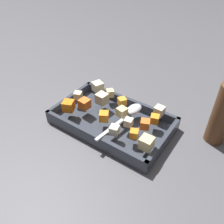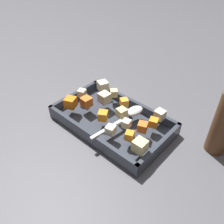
{
  "view_description": "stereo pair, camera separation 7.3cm",
  "coord_description": "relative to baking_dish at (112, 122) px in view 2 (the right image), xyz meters",
  "views": [
    {
      "loc": [
        -0.3,
        0.47,
        0.51
      ],
      "look_at": [
        0.02,
        0.01,
        0.06
      ],
      "focal_mm": 37.56,
      "sensor_mm": 36.0,
      "label": 1
    },
    {
      "loc": [
        -0.36,
        0.43,
        0.51
      ],
      "look_at": [
        0.02,
        0.01,
        0.06
      ],
      "focal_mm": 37.56,
      "sensor_mm": 36.0,
      "label": 2
    }
  ],
  "objects": [
    {
      "name": "potato_chunk_far_left",
      "position": [
        0.06,
        -0.03,
        0.05
      ],
      "size": [
        0.04,
        0.04,
        0.03
      ],
      "primitive_type": "cube",
      "rotation": [
        0.0,
        0.0,
        4.62
      ],
      "color": "beige",
      "rests_on": "baking_dish"
    },
    {
      "name": "potato_chunk_mid_left",
      "position": [
        -0.12,
        -0.08,
        0.05
      ],
      "size": [
        0.03,
        0.03,
        0.03
      ],
      "primitive_type": "cube",
      "rotation": [
        0.0,
        0.0,
        1.52
      ],
      "color": "beige",
      "rests_on": "baking_dish"
    },
    {
      "name": "potato_chunk_near_left",
      "position": [
        0.06,
        -0.08,
        0.04
      ],
      "size": [
        0.03,
        0.03,
        0.02
      ],
      "primitive_type": "cube",
      "rotation": [
        0.0,
        0.0,
        3.94
      ],
      "color": "#E0CC89",
      "rests_on": "baking_dish"
    },
    {
      "name": "carrot_chunk_heap_side",
      "position": [
        -0.11,
        -0.0,
        0.05
      ],
      "size": [
        0.03,
        0.03,
        0.03
      ],
      "primitive_type": "cube",
      "rotation": [
        0.0,
        0.0,
        5.11
      ],
      "color": "orange",
      "rests_on": "baking_dish"
    },
    {
      "name": "baking_dish",
      "position": [
        0.0,
        0.0,
        0.0
      ],
      "size": [
        0.37,
        0.22,
        0.05
      ],
      "color": "#333842",
      "rests_on": "ground_plane"
    },
    {
      "name": "potato_chunk_far_right",
      "position": [
        -0.03,
        -0.01,
        0.05
      ],
      "size": [
        0.03,
        0.03,
        0.03
      ],
      "primitive_type": "cube",
      "rotation": [
        0.0,
        0.0,
        2.93
      ],
      "color": "#E0CC89",
      "rests_on": "baking_dish"
    },
    {
      "name": "potato_chunk_near_spoon",
      "position": [
        -0.15,
        0.06,
        0.05
      ],
      "size": [
        0.03,
        0.03,
        0.03
      ],
      "primitive_type": "cube",
      "rotation": [
        0.0,
        0.0,
        3.15
      ],
      "color": "#E0CC89",
      "rests_on": "baking_dish"
    },
    {
      "name": "potato_chunk_near_right",
      "position": [
        0.14,
        -0.01,
        0.04
      ],
      "size": [
        0.03,
        0.03,
        0.03
      ],
      "primitive_type": "cube",
      "rotation": [
        0.0,
        0.0,
        1.94
      ],
      "color": "beige",
      "rests_on": "baking_dish"
    },
    {
      "name": "serving_spoon",
      "position": [
        -0.05,
        -0.04,
        0.04
      ],
      "size": [
        0.05,
        0.21,
        0.02
      ],
      "rotation": [
        0.0,
        0.0,
        1.45
      ],
      "color": "silver",
      "rests_on": "baking_dish"
    },
    {
      "name": "carrot_chunk_rim_edge",
      "position": [
        0.0,
        -0.06,
        0.04
      ],
      "size": [
        0.03,
        0.03,
        0.02
      ],
      "primitive_type": "cube",
      "rotation": [
        0.0,
        0.0,
        5.7
      ],
      "color": "orange",
      "rests_on": "baking_dish"
    },
    {
      "name": "potato_chunk_under_handle",
      "position": [
        -0.07,
        0.01,
        0.04
      ],
      "size": [
        0.03,
        0.03,
        0.02
      ],
      "primitive_type": "cube",
      "rotation": [
        0.0,
        0.0,
        3.33
      ],
      "color": "beige",
      "rests_on": "baking_dish"
    },
    {
      "name": "carrot_chunk_corner_se",
      "position": [
        -0.13,
        -0.04,
        0.04
      ],
      "size": [
        0.03,
        0.03,
        0.02
      ],
      "primitive_type": "cube",
      "rotation": [
        0.0,
        0.0,
        0.33
      ],
      "color": "orange",
      "rests_on": "baking_dish"
    },
    {
      "name": "ground_plane",
      "position": [
        -0.02,
        -0.01,
        -0.01
      ],
      "size": [
        4.0,
        4.0,
        0.0
      ],
      "primitive_type": "plane",
      "color": "#4C4C51"
    },
    {
      "name": "carrot_chunk_corner_nw",
      "position": [
        0.01,
        0.03,
        0.05
      ],
      "size": [
        0.04,
        0.04,
        0.03
      ],
      "primitive_type": "cube",
      "rotation": [
        0.0,
        0.0,
        5.26
      ],
      "color": "orange",
      "rests_on": "baking_dish"
    },
    {
      "name": "pepper_mill",
      "position": [
        -0.29,
        -0.12,
        0.08
      ],
      "size": [
        0.06,
        0.06,
        0.22
      ],
      "color": "brown",
      "rests_on": "ground_plane"
    },
    {
      "name": "potato_chunk_corner_sw",
      "position": [
        0.12,
        -0.08,
        0.05
      ],
      "size": [
        0.04,
        0.04,
        0.03
      ],
      "primitive_type": "cube",
      "rotation": [
        0.0,
        0.0,
        5.92
      ],
      "color": "beige",
      "rests_on": "baking_dish"
    },
    {
      "name": "carrot_chunk_mid_right",
      "position": [
        0.13,
        0.06,
        0.05
      ],
      "size": [
        0.04,
        0.04,
        0.03
      ],
      "primitive_type": "cube",
      "rotation": [
        0.0,
        0.0,
        3.55
      ],
      "color": "orange",
      "rests_on": "baking_dish"
    },
    {
      "name": "carrot_chunk_back_center",
      "position": [
        0.09,
        0.02,
        0.05
      ],
      "size": [
        0.03,
        0.03,
        0.03
      ],
      "primitive_type": "cube",
      "rotation": [
        0.0,
        0.0,
        1.49
      ],
      "color": "orange",
      "rests_on": "baking_dish"
    },
    {
      "name": "potato_chunk_center",
      "position": [
        -0.05,
        0.06,
        0.04
      ],
      "size": [
        0.03,
        0.03,
        0.03
      ],
      "primitive_type": "cube",
      "rotation": [
        0.0,
        0.0,
        3.36
      ],
      "color": "beige",
      "rests_on": "baking_dish"
    },
    {
      "name": "carrot_chunk_front_center",
      "position": [
        -0.11,
        0.05,
        0.04
      ],
      "size": [
        0.03,
        0.03,
        0.02
      ],
      "primitive_type": "cube",
      "rotation": [
        0.0,
        0.0,
        5.11
      ],
      "color": "orange",
      "rests_on": "baking_dish"
    }
  ]
}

